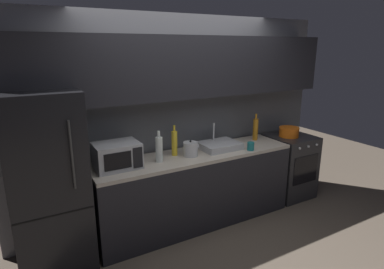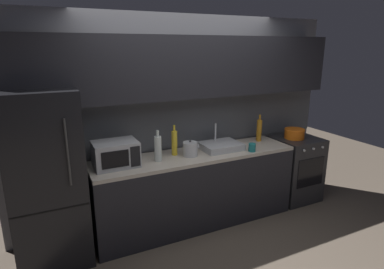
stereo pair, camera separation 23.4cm
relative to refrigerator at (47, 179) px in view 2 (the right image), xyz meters
name	(u,v)px [view 2 (the right image)]	position (x,y,z in m)	size (l,w,h in m)	color
ground_plane	(235,264)	(1.62, -0.90, -0.88)	(10.00, 10.00, 0.00)	#4C4238
back_wall	(185,96)	(1.62, 0.30, 0.67)	(4.22, 0.44, 2.50)	slate
counter_run	(196,189)	(1.62, 0.00, -0.43)	(2.48, 0.60, 0.90)	black
refrigerator	(47,179)	(0.00, 0.00, 0.00)	(0.68, 0.69, 1.76)	black
oven_range	(294,168)	(3.20, 0.00, -0.43)	(0.60, 0.62, 0.90)	#232326
microwave	(116,154)	(0.68, 0.02, 0.16)	(0.46, 0.35, 0.27)	#A8AAAF
sink_basin	(221,146)	(1.98, 0.03, 0.06)	(0.48, 0.38, 0.30)	#ADAFB5
kettle	(190,149)	(1.53, -0.03, 0.10)	(0.20, 0.17, 0.19)	#B7BABF
wine_bottle_yellow	(174,143)	(1.38, 0.08, 0.17)	(0.07, 0.07, 0.36)	gold
wine_bottle_clear	(158,148)	(1.14, -0.03, 0.17)	(0.08, 0.08, 0.35)	silver
wine_bottle_amber	(259,130)	(2.62, 0.11, 0.17)	(0.07, 0.07, 0.36)	#B27019
mug_teal	(252,147)	(2.27, -0.21, 0.07)	(0.09, 0.09, 0.10)	#19666B
cooking_pot	(294,134)	(3.14, 0.00, 0.09)	(0.27, 0.27, 0.13)	orange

